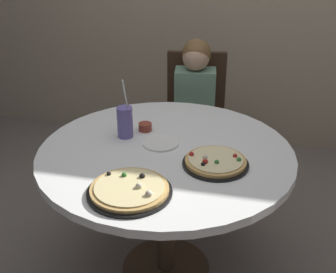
{
  "coord_description": "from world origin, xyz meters",
  "views": [
    {
      "loc": [
        0.43,
        -1.85,
        1.77
      ],
      "look_at": [
        0.0,
        0.05,
        0.8
      ],
      "focal_mm": 47.7,
      "sensor_mm": 36.0,
      "label": 1
    }
  ],
  "objects_px": {
    "soda_cup": "(125,122)",
    "sauce_bowl": "(145,127)",
    "pizza_cheese": "(215,162)",
    "plate_small": "(161,143)",
    "pizza_veggie": "(130,190)",
    "dining_table": "(166,167)",
    "chair_wooden": "(195,115)",
    "diner_child": "(194,132)"
  },
  "relations": [
    {
      "from": "pizza_cheese",
      "to": "diner_child",
      "type": "bearing_deg",
      "value": 105.86
    },
    {
      "from": "dining_table",
      "to": "pizza_veggie",
      "type": "height_order",
      "value": "pizza_veggie"
    },
    {
      "from": "diner_child",
      "to": "plate_small",
      "type": "bearing_deg",
      "value": -94.0
    },
    {
      "from": "chair_wooden",
      "to": "pizza_cheese",
      "type": "relative_size",
      "value": 3.14
    },
    {
      "from": "dining_table",
      "to": "chair_wooden",
      "type": "height_order",
      "value": "chair_wooden"
    },
    {
      "from": "soda_cup",
      "to": "plate_small",
      "type": "xyz_separation_m",
      "value": [
        0.2,
        -0.04,
        -0.08
      ]
    },
    {
      "from": "pizza_cheese",
      "to": "plate_small",
      "type": "relative_size",
      "value": 1.68
    },
    {
      "from": "chair_wooden",
      "to": "diner_child",
      "type": "bearing_deg",
      "value": -83.18
    },
    {
      "from": "diner_child",
      "to": "plate_small",
      "type": "distance_m",
      "value": 0.76
    },
    {
      "from": "pizza_cheese",
      "to": "soda_cup",
      "type": "relative_size",
      "value": 0.98
    },
    {
      "from": "diner_child",
      "to": "sauce_bowl",
      "type": "relative_size",
      "value": 15.46
    },
    {
      "from": "diner_child",
      "to": "pizza_cheese",
      "type": "distance_m",
      "value": 0.93
    },
    {
      "from": "diner_child",
      "to": "pizza_cheese",
      "type": "xyz_separation_m",
      "value": [
        0.24,
        -0.85,
        0.28
      ]
    },
    {
      "from": "soda_cup",
      "to": "sauce_bowl",
      "type": "bearing_deg",
      "value": 49.01
    },
    {
      "from": "diner_child",
      "to": "soda_cup",
      "type": "xyz_separation_m",
      "value": [
        -0.24,
        -0.66,
        0.35
      ]
    },
    {
      "from": "chair_wooden",
      "to": "sauce_bowl",
      "type": "relative_size",
      "value": 13.57
    },
    {
      "from": "sauce_bowl",
      "to": "plate_small",
      "type": "bearing_deg",
      "value": -49.02
    },
    {
      "from": "pizza_veggie",
      "to": "sauce_bowl",
      "type": "height_order",
      "value": "pizza_veggie"
    },
    {
      "from": "pizza_cheese",
      "to": "dining_table",
      "type": "bearing_deg",
      "value": 160.69
    },
    {
      "from": "soda_cup",
      "to": "plate_small",
      "type": "relative_size",
      "value": 1.71
    },
    {
      "from": "chair_wooden",
      "to": "pizza_veggie",
      "type": "xyz_separation_m",
      "value": [
        -0.05,
        -1.34,
        0.24
      ]
    },
    {
      "from": "soda_cup",
      "to": "sauce_bowl",
      "type": "relative_size",
      "value": 4.39
    },
    {
      "from": "plate_small",
      "to": "diner_child",
      "type": "bearing_deg",
      "value": 86.0
    },
    {
      "from": "pizza_veggie",
      "to": "pizza_cheese",
      "type": "height_order",
      "value": "pizza_veggie"
    },
    {
      "from": "pizza_veggie",
      "to": "plate_small",
      "type": "height_order",
      "value": "pizza_veggie"
    },
    {
      "from": "sauce_bowl",
      "to": "plate_small",
      "type": "xyz_separation_m",
      "value": [
        0.12,
        -0.13,
        -0.02
      ]
    },
    {
      "from": "diner_child",
      "to": "plate_small",
      "type": "height_order",
      "value": "diner_child"
    },
    {
      "from": "diner_child",
      "to": "sauce_bowl",
      "type": "distance_m",
      "value": 0.66
    },
    {
      "from": "pizza_cheese",
      "to": "soda_cup",
      "type": "xyz_separation_m",
      "value": [
        -0.49,
        0.19,
        0.06
      ]
    },
    {
      "from": "chair_wooden",
      "to": "pizza_cheese",
      "type": "distance_m",
      "value": 1.09
    },
    {
      "from": "pizza_veggie",
      "to": "sauce_bowl",
      "type": "relative_size",
      "value": 5.02
    },
    {
      "from": "pizza_cheese",
      "to": "soda_cup",
      "type": "height_order",
      "value": "soda_cup"
    },
    {
      "from": "pizza_veggie",
      "to": "pizza_cheese",
      "type": "distance_m",
      "value": 0.44
    },
    {
      "from": "pizza_cheese",
      "to": "plate_small",
      "type": "bearing_deg",
      "value": 153.16
    },
    {
      "from": "dining_table",
      "to": "chair_wooden",
      "type": "relative_size",
      "value": 1.3
    },
    {
      "from": "dining_table",
      "to": "plate_small",
      "type": "distance_m",
      "value": 0.12
    },
    {
      "from": "dining_table",
      "to": "pizza_cheese",
      "type": "xyz_separation_m",
      "value": [
        0.25,
        -0.09,
        0.11
      ]
    },
    {
      "from": "plate_small",
      "to": "pizza_veggie",
      "type": "bearing_deg",
      "value": -92.44
    },
    {
      "from": "dining_table",
      "to": "diner_child",
      "type": "xyz_separation_m",
      "value": [
        0.01,
        0.76,
        -0.17
      ]
    },
    {
      "from": "chair_wooden",
      "to": "plate_small",
      "type": "height_order",
      "value": "chair_wooden"
    },
    {
      "from": "dining_table",
      "to": "pizza_veggie",
      "type": "xyz_separation_m",
      "value": [
        -0.06,
        -0.39,
        0.11
      ]
    },
    {
      "from": "dining_table",
      "to": "plate_small",
      "type": "xyz_separation_m",
      "value": [
        -0.04,
        0.06,
        0.1
      ]
    }
  ]
}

